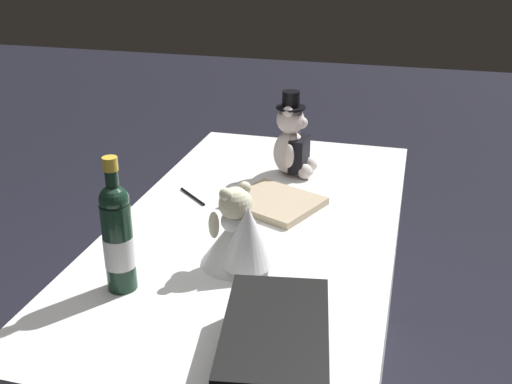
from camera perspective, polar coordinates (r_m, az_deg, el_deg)
name	(u,v)px	position (r m, az deg, el deg)	size (l,w,h in m)	color
reception_table	(256,335)	(1.97, 0.00, -13.30)	(1.53, 0.80, 0.80)	silver
teddy_bear_groom	(293,143)	(2.08, 3.49, 4.61)	(0.17, 0.15, 0.29)	silver
teddy_bear_bride	(240,234)	(1.52, -1.54, -3.98)	(0.22, 0.23, 0.22)	white
champagne_bottle	(118,236)	(1.43, -12.92, -4.07)	(0.07, 0.07, 0.33)	#163022
signing_pen	(192,196)	(1.94, -6.07, -0.37)	(0.11, 0.12, 0.01)	black
gift_case_black	(275,345)	(1.21, 1.84, -14.22)	(0.36, 0.25, 0.10)	black
guestbook	(275,202)	(1.87, 1.79, -0.98)	(0.22, 0.26, 0.02)	tan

